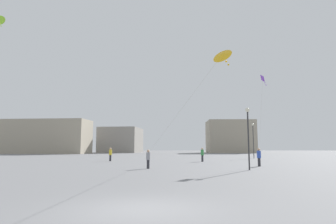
# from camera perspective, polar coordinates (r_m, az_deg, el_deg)

# --- Properties ---
(ground_plane) EXTENTS (300.00, 300.00, 0.00)m
(ground_plane) POSITION_cam_1_polar(r_m,az_deg,el_deg) (8.89, -5.34, -18.84)
(ground_plane) COLOR slate
(person_in_grey) EXTENTS (0.35, 0.35, 1.61)m
(person_in_grey) POSITION_cam_1_polar(r_m,az_deg,el_deg) (24.83, -3.98, -9.18)
(person_in_grey) COLOR #2D2D33
(person_in_grey) RESTS_ON ground_plane
(person_in_blue) EXTENTS (0.38, 0.38, 1.73)m
(person_in_blue) POSITION_cam_1_polar(r_m,az_deg,el_deg) (29.01, 17.68, -8.42)
(person_in_blue) COLOR #2D2D33
(person_in_blue) RESTS_ON ground_plane
(person_in_yellow) EXTENTS (0.38, 0.38, 1.75)m
(person_in_yellow) POSITION_cam_1_polar(r_m,az_deg,el_deg) (38.59, -11.41, -8.16)
(person_in_yellow) COLOR #2D2D33
(person_in_yellow) RESTS_ON ground_plane
(person_in_green) EXTENTS (0.38, 0.38, 1.76)m
(person_in_green) POSITION_cam_1_polar(r_m,az_deg,el_deg) (36.77, 6.86, -8.31)
(person_in_green) COLOR #2D2D33
(person_in_green) RESTS_ON ground_plane
(kite_violet_delta) EXTENTS (1.33, 1.36, 7.78)m
(kite_violet_delta) POSITION_cam_1_polar(r_m,az_deg,el_deg) (30.79, 18.43, 6.03)
(kite_violet_delta) COLOR purple
(kite_amber_diamond) EXTENTS (5.71, 10.33, 5.90)m
(kite_amber_diamond) POSITION_cam_1_polar(r_m,az_deg,el_deg) (15.96, 10.51, 10.78)
(kite_amber_diamond) COLOR yellow
(building_left_hall) EXTENTS (24.34, 9.98, 9.50)m
(building_left_hall) POSITION_cam_1_polar(r_m,az_deg,el_deg) (88.35, -23.09, -4.55)
(building_left_hall) COLOR #A39984
(building_left_hall) RESTS_ON ground_plane
(building_centre_hall) EXTENTS (13.27, 14.66, 8.25)m
(building_centre_hall) POSITION_cam_1_polar(r_m,az_deg,el_deg) (98.15, -9.32, -5.57)
(building_centre_hall) COLOR gray
(building_centre_hall) RESTS_ON ground_plane
(building_right_hall) EXTENTS (14.70, 12.22, 10.29)m
(building_right_hall) POSITION_cam_1_polar(r_m,az_deg,el_deg) (94.89, 12.23, -4.85)
(building_right_hall) COLOR #A39984
(building_right_hall) RESTS_ON ground_plane
(lamppost_east) EXTENTS (0.36, 0.36, 5.71)m
(lamppost_east) POSITION_cam_1_polar(r_m,az_deg,el_deg) (49.13, 16.62, -4.47)
(lamppost_east) COLOR #2D2D30
(lamppost_east) RESTS_ON ground_plane
(lamppost_west) EXTENTS (0.36, 0.36, 5.03)m
(lamppost_west) POSITION_cam_1_polar(r_m,az_deg,el_deg) (24.14, 15.67, -3.09)
(lamppost_west) COLOR #2D2D30
(lamppost_west) RESTS_ON ground_plane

